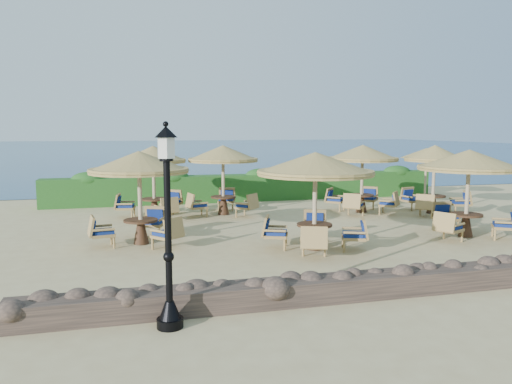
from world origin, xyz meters
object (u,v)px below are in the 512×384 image
at_px(cafe_set_0, 139,177).
at_px(cafe_set_1, 315,180).
at_px(extra_parasol, 427,153).
at_px(lamp_post, 168,235).
at_px(cafe_set_5, 362,166).
at_px(cafe_set_3, 153,169).
at_px(cafe_set_4, 223,166).
at_px(cafe_set_2, 468,173).
at_px(cafe_set_6, 434,168).

distance_m(cafe_set_0, cafe_set_1, 4.92).
relative_size(cafe_set_0, cafe_set_1, 0.90).
relative_size(extra_parasol, cafe_set_1, 0.76).
height_order(lamp_post, cafe_set_5, lamp_post).
distance_m(cafe_set_3, cafe_set_4, 2.60).
distance_m(extra_parasol, cafe_set_0, 14.08).
distance_m(cafe_set_1, cafe_set_5, 6.63).
xyz_separation_m(cafe_set_0, cafe_set_1, (4.55, -1.86, -0.01)).
relative_size(lamp_post, cafe_set_0, 1.16).
xyz_separation_m(extra_parasol, cafe_set_1, (-8.33, -7.53, -0.26)).
height_order(lamp_post, cafe_set_2, lamp_post).
height_order(cafe_set_0, cafe_set_5, same).
height_order(extra_parasol, cafe_set_0, cafe_set_0).
bearing_deg(cafe_set_2, cafe_set_3, 147.03).
height_order(lamp_post, cafe_set_0, lamp_post).
xyz_separation_m(extra_parasol, cafe_set_2, (-3.28, -7.17, -0.21)).
xyz_separation_m(cafe_set_2, cafe_set_4, (-6.40, 5.76, -0.07)).
xyz_separation_m(cafe_set_0, cafe_set_6, (11.14, 2.49, -0.15)).
bearing_deg(cafe_set_3, lamp_post, -91.79).
distance_m(lamp_post, cafe_set_1, 6.19).
bearing_deg(cafe_set_0, cafe_set_6, 12.59).
distance_m(cafe_set_0, cafe_set_5, 9.23).
bearing_deg(cafe_set_6, extra_parasol, 61.33).
height_order(cafe_set_2, cafe_set_4, same).
relative_size(lamp_post, extra_parasol, 1.38).
height_order(cafe_set_3, cafe_set_5, same).
bearing_deg(cafe_set_5, cafe_set_6, -19.90).
bearing_deg(cafe_set_6, cafe_set_1, -146.58).
bearing_deg(cafe_set_3, cafe_set_0, -98.07).
bearing_deg(cafe_set_1, lamp_post, -133.70).
distance_m(extra_parasol, cafe_set_6, 3.65).
height_order(lamp_post, cafe_set_6, lamp_post).
bearing_deg(cafe_set_2, cafe_set_6, 68.95).
bearing_deg(cafe_set_3, cafe_set_6, -9.93).
relative_size(cafe_set_1, cafe_set_4, 1.14).
bearing_deg(cafe_set_6, cafe_set_3, 170.07).
distance_m(cafe_set_2, cafe_set_6, 4.28).
xyz_separation_m(cafe_set_2, cafe_set_3, (-8.99, 5.83, -0.15)).
height_order(cafe_set_0, cafe_set_1, same).
bearing_deg(cafe_set_3, cafe_set_4, -1.65).
relative_size(cafe_set_0, cafe_set_3, 1.04).
height_order(cafe_set_1, cafe_set_3, same).
bearing_deg(cafe_set_4, cafe_set_1, -77.59).
distance_m(lamp_post, cafe_set_4, 10.99).
bearing_deg(cafe_set_4, lamp_post, -105.45).
bearing_deg(cafe_set_2, cafe_set_1, -175.95).
xyz_separation_m(cafe_set_1, cafe_set_4, (-1.35, 6.12, -0.03)).
xyz_separation_m(lamp_post, cafe_set_1, (4.27, 4.47, 0.36)).
distance_m(cafe_set_0, cafe_set_2, 9.72).
relative_size(cafe_set_1, cafe_set_5, 1.14).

